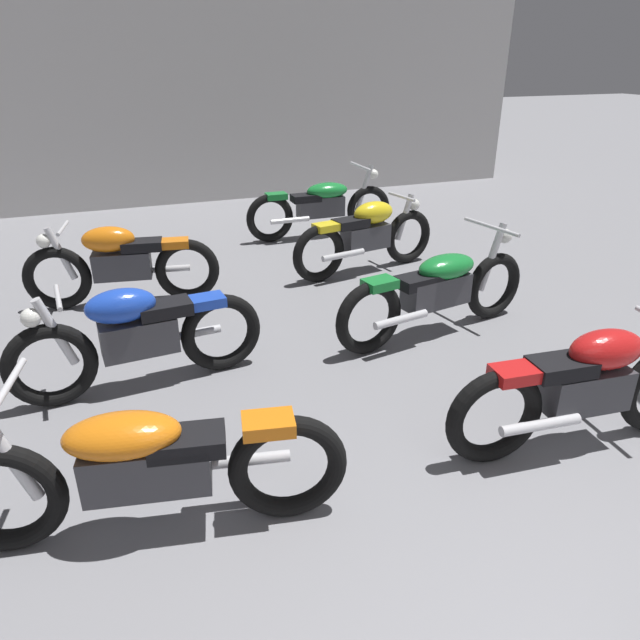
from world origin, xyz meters
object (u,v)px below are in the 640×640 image
Objects in this scene: motorcycle_left_row_2 at (137,334)px; motorcycle_right_row_1 at (587,386)px; motorcycle_left_row_1 at (145,465)px; motorcycle_left_row_3 at (121,263)px; motorcycle_right_row_3 at (367,235)px; motorcycle_right_row_2 at (438,289)px; motorcycle_right_row_4 at (322,205)px.

motorcycle_right_row_1 is at bearing -34.20° from motorcycle_left_row_2.
motorcycle_left_row_1 is 1.63m from motorcycle_left_row_2.
motorcycle_left_row_3 is 2.79m from motorcycle_right_row_3.
motorcycle_right_row_1 is at bearing -53.27° from motorcycle_left_row_3.
motorcycle_left_row_1 is 1.00× the size of motorcycle_right_row_2.
motorcycle_left_row_1 is 4.49m from motorcycle_right_row_3.
motorcycle_left_row_1 is at bearing -93.49° from motorcycle_left_row_2.
motorcycle_right_row_1 is at bearing -91.49° from motorcycle_right_row_3.
motorcycle_left_row_3 is at bearing 126.73° from motorcycle_right_row_1.
motorcycle_left_row_2 is 1.01× the size of motorcycle_left_row_3.
motorcycle_left_row_2 is at bearing -89.55° from motorcycle_left_row_3.
motorcycle_right_row_4 is (0.13, 3.38, 0.00)m from motorcycle_right_row_2.
motorcycle_right_row_3 is (2.88, 3.45, 0.01)m from motorcycle_left_row_1.
motorcycle_left_row_2 is at bearing -146.81° from motorcycle_right_row_3.
motorcycle_left_row_2 is (0.10, 1.63, 0.01)m from motorcycle_left_row_1.
motorcycle_left_row_1 is at bearing -149.21° from motorcycle_right_row_2.
motorcycle_left_row_2 is 0.91× the size of motorcycle_right_row_2.
motorcycle_right_row_4 reaches higher than motorcycle_right_row_1.
motorcycle_right_row_4 is at bearing 50.47° from motorcycle_left_row_2.
motorcycle_right_row_2 reaches higher than motorcycle_right_row_3.
motorcycle_right_row_4 is at bearing 60.00° from motorcycle_left_row_1.
motorcycle_left_row_1 is 1.10× the size of motorcycle_left_row_3.
motorcycle_right_row_3 is at bearing -90.91° from motorcycle_right_row_4.
motorcycle_left_row_3 is 4.51m from motorcycle_right_row_1.
motorcycle_left_row_3 and motorcycle_right_row_3 have the same top height.
motorcycle_left_row_3 is at bearing -179.47° from motorcycle_right_row_3.
motorcycle_left_row_1 is at bearing -129.86° from motorcycle_right_row_3.
motorcycle_right_row_2 is 1.80m from motorcycle_right_row_3.
motorcycle_right_row_2 is at bearing -92.25° from motorcycle_right_row_4.
motorcycle_left_row_2 and motorcycle_left_row_3 have the same top height.
motorcycle_right_row_4 is at bearing 87.75° from motorcycle_right_row_2.
motorcycle_left_row_1 is 3.23m from motorcycle_right_row_2.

